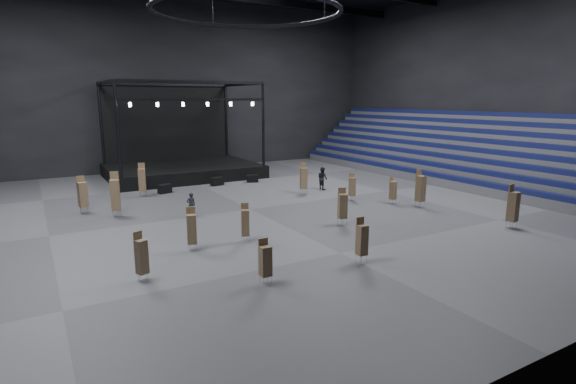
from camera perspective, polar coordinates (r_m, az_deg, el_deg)
floor at (r=31.46m, az=-4.80°, el=-2.20°), size 50.00×50.00×0.00m
wall_back at (r=50.37m, az=-15.51°, el=12.97°), size 50.00×0.20×18.00m
wall_right at (r=46.97m, az=24.50°, el=12.48°), size 0.20×42.00×18.00m
bleachers_right at (r=45.67m, az=22.21°, el=3.54°), size 7.20×40.00×6.40m
stage at (r=46.17m, az=-13.49°, el=3.82°), size 14.00×10.00×9.20m
truss_ring at (r=31.02m, az=-5.24°, el=21.80°), size 12.30×12.30×5.15m
flight_case_left at (r=38.02m, az=-15.37°, el=0.40°), size 1.19×0.84×0.72m
flight_case_mid at (r=40.38m, az=-9.00°, el=1.34°), size 1.19×0.76×0.73m
flight_case_right at (r=41.60m, az=-4.53°, el=1.72°), size 1.14×0.81×0.68m
chair_stack_0 at (r=36.95m, az=-18.05°, el=1.53°), size 0.65×0.65×2.66m
chair_stack_1 at (r=21.38m, az=9.35°, el=-5.92°), size 0.46×0.46×2.16m
chair_stack_2 at (r=29.68m, az=26.68°, el=-1.57°), size 0.57×0.57×2.64m
chair_stack_3 at (r=23.15m, az=-12.15°, el=-4.54°), size 0.55×0.55×2.26m
chair_stack_4 at (r=36.13m, az=2.00°, el=1.81°), size 0.66×0.66×2.55m
chair_stack_5 at (r=24.18m, az=-5.46°, el=-3.82°), size 0.54×0.54×2.11m
chair_stack_6 at (r=31.10m, az=-21.09°, el=-0.26°), size 0.67×0.67×2.97m
chair_stack_7 at (r=19.95m, az=-18.12°, el=-7.72°), size 0.54×0.54×2.16m
chair_stack_8 at (r=33.63m, az=13.18°, el=0.28°), size 0.50×0.50×2.01m
chair_stack_9 at (r=27.49m, az=6.94°, el=-1.71°), size 0.64×0.64×2.28m
chair_stack_10 at (r=18.75m, az=-2.92°, el=-8.64°), size 0.44×0.44×1.94m
chair_stack_11 at (r=32.98m, az=16.47°, el=0.51°), size 0.59×0.59×2.72m
chair_stack_12 at (r=34.20m, az=8.15°, el=0.74°), size 0.58×0.58×2.10m
chair_stack_13 at (r=33.03m, az=-24.64°, el=-0.22°), size 0.63×0.63×2.52m
man_center at (r=29.92m, az=-12.20°, el=-1.59°), size 0.59×0.40×1.59m
crew_member at (r=38.21m, az=4.40°, el=1.76°), size 0.78×0.97×1.91m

